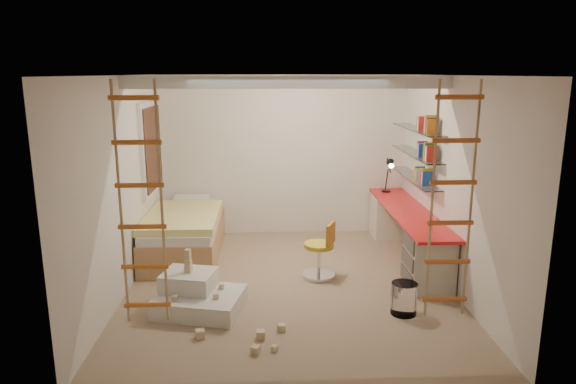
{
  "coord_description": "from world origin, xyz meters",
  "views": [
    {
      "loc": [
        -0.28,
        -6.05,
        2.63
      ],
      "look_at": [
        0.0,
        0.3,
        1.15
      ],
      "focal_mm": 32.0,
      "sensor_mm": 36.0,
      "label": 1
    }
  ],
  "objects_px": {
    "desk": "(406,233)",
    "swivel_chair": "(320,257)",
    "bed": "(185,233)",
    "play_platform": "(197,296)"
  },
  "relations": [
    {
      "from": "desk",
      "to": "swivel_chair",
      "type": "relative_size",
      "value": 3.73
    },
    {
      "from": "desk",
      "to": "bed",
      "type": "height_order",
      "value": "desk"
    },
    {
      "from": "play_platform",
      "to": "swivel_chair",
      "type": "bearing_deg",
      "value": 30.47
    },
    {
      "from": "desk",
      "to": "swivel_chair",
      "type": "height_order",
      "value": "same"
    },
    {
      "from": "desk",
      "to": "bed",
      "type": "relative_size",
      "value": 1.4
    },
    {
      "from": "desk",
      "to": "play_platform",
      "type": "height_order",
      "value": "desk"
    },
    {
      "from": "bed",
      "to": "play_platform",
      "type": "distance_m",
      "value": 1.89
    },
    {
      "from": "bed",
      "to": "play_platform",
      "type": "height_order",
      "value": "bed"
    },
    {
      "from": "bed",
      "to": "play_platform",
      "type": "xyz_separation_m",
      "value": [
        0.4,
        -1.84,
        -0.17
      ]
    },
    {
      "from": "desk",
      "to": "bed",
      "type": "bearing_deg",
      "value": 173.51
    }
  ]
}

